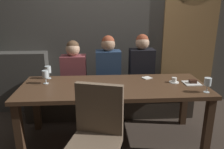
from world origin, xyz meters
The scene contains 16 objects.
ground centered at (0.00, 0.00, 0.00)m, with size 9.00×9.00×0.00m, color #382D26.
back_wall_tiled centered at (0.00, 1.22, 1.50)m, with size 6.00×0.12×3.00m, color #4C4944.
arched_door centered at (1.35, 1.15, 1.36)m, with size 0.90×0.05×2.55m.
back_counter centered at (-1.55, 1.04, 0.47)m, with size 1.10×0.28×0.95m, color #413E3A.
dining_table centered at (0.00, 0.00, 0.65)m, with size 2.20×0.84×0.74m.
banquette_bench centered at (0.00, 0.70, 0.23)m, with size 2.50×0.44×0.45m.
chair_near_side centered at (-0.21, -0.72, 0.56)m, with size 0.55×0.55×0.98m.
diner_redhead centered at (-0.54, 0.69, 0.79)m, with size 0.36×0.24×0.73m.
diner_bearded centered at (-0.03, 0.68, 0.83)m, with size 0.36×0.24×0.80m.
diner_far_end centered at (0.47, 0.71, 0.83)m, with size 0.36×0.24×0.81m.
wine_glass_end_right centered at (0.99, -0.29, 0.85)m, with size 0.08×0.08×0.16m.
wine_glass_end_left centered at (-0.82, 0.12, 0.86)m, with size 0.08×0.08×0.16m.
wine_glass_far_right centered at (-0.83, 0.32, 0.86)m, with size 0.08×0.08×0.16m.
espresso_cup centered at (0.75, 0.06, 0.77)m, with size 0.12×0.12×0.06m.
dessert_plate centered at (0.95, 0.00, 0.75)m, with size 0.19×0.19×0.05m.
folded_napkin centered at (0.45, 0.25, 0.74)m, with size 0.11×0.10×0.01m, color silver.
Camera 1 is at (-0.18, -2.47, 1.63)m, focal length 35.49 mm.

